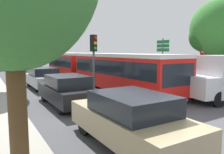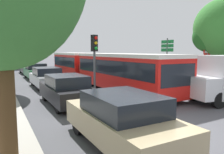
% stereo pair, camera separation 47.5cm
% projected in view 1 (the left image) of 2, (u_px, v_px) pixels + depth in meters
% --- Properties ---
extents(ground_plane, '(200.00, 200.00, 0.00)m').
position_uv_depth(ground_plane, '(184.00, 130.00, 7.03)').
color(ground_plane, '#47474C').
extents(articulated_bus, '(2.86, 15.95, 2.36)m').
position_uv_depth(articulated_bus, '(96.00, 67.00, 16.40)').
color(articulated_bus, red).
rests_on(articulated_bus, ground).
extents(city_bus_rear, '(2.46, 10.93, 2.35)m').
position_uv_depth(city_bus_rear, '(8.00, 59.00, 33.94)').
color(city_bus_rear, teal).
rests_on(city_bus_rear, ground).
extents(queued_car_tan, '(1.76, 4.10, 1.42)m').
position_uv_depth(queued_car_tan, '(131.00, 119.00, 5.78)').
color(queued_car_tan, tan).
rests_on(queued_car_tan, ground).
extents(queued_car_black, '(1.75, 4.07, 1.41)m').
position_uv_depth(queued_car_black, '(67.00, 90.00, 10.14)').
color(queued_car_black, black).
rests_on(queued_car_black, ground).
extents(queued_car_silver, '(1.74, 4.05, 1.40)m').
position_uv_depth(queued_car_silver, '(43.00, 78.00, 14.89)').
color(queued_car_silver, '#B7BABF').
rests_on(queued_car_silver, ground).
extents(queued_car_green, '(1.75, 4.07, 1.41)m').
position_uv_depth(queued_car_green, '(30.00, 71.00, 19.78)').
color(queued_car_green, '#236638').
rests_on(queued_car_green, ground).
extents(queued_car_graphite, '(1.70, 3.96, 1.37)m').
position_uv_depth(queued_car_graphite, '(22.00, 68.00, 24.38)').
color(queued_car_graphite, '#47474C').
rests_on(queued_car_graphite, ground).
extents(traffic_light, '(0.37, 0.39, 3.40)m').
position_uv_depth(traffic_light, '(94.00, 51.00, 11.92)').
color(traffic_light, '#56595E').
rests_on(traffic_light, ground).
extents(no_entry_sign, '(0.70, 0.08, 2.82)m').
position_uv_depth(no_entry_sign, '(203.00, 61.00, 14.12)').
color(no_entry_sign, '#56595E').
rests_on(no_entry_sign, ground).
extents(direction_sign_post, '(0.10, 1.40, 3.60)m').
position_uv_depth(direction_sign_post, '(163.00, 51.00, 18.54)').
color(direction_sign_post, '#56595E').
rests_on(direction_sign_post, ground).
extents(tree_right_near, '(3.74, 3.74, 5.80)m').
position_uv_depth(tree_right_near, '(218.00, 30.00, 13.96)').
color(tree_right_near, '#51381E').
rests_on(tree_right_near, ground).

